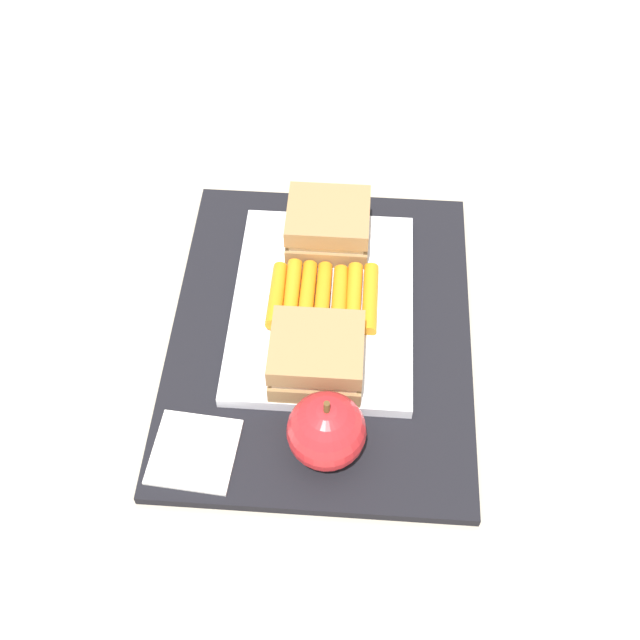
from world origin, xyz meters
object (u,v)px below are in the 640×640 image
object	(u,v)px
sandwich_half_left	(328,225)
carrot_sticks_bundle	(323,297)
food_tray	(323,305)
sandwich_half_right	(317,356)
apple	(326,431)
paper_napkin	(194,452)

from	to	relation	value
sandwich_half_left	carrot_sticks_bundle	distance (m)	0.08
food_tray	carrot_sticks_bundle	bearing A→B (deg)	79.39
sandwich_half_right	apple	size ratio (longest dim) A/B	1.05
sandwich_half_left	apple	size ratio (longest dim) A/B	1.05
sandwich_half_right	paper_napkin	xyz separation A→B (m)	(0.08, -0.10, -0.03)
sandwich_half_left	carrot_sticks_bundle	bearing A→B (deg)	0.17
food_tray	carrot_sticks_bundle	world-z (taller)	carrot_sticks_bundle
sandwich_half_left	paper_napkin	distance (m)	0.26
food_tray	carrot_sticks_bundle	size ratio (longest dim) A/B	2.26
sandwich_half_right	apple	xyz separation A→B (m)	(0.07, 0.01, -0.00)
food_tray	sandwich_half_left	size ratio (longest dim) A/B	2.88
food_tray	paper_napkin	distance (m)	0.19
sandwich_half_left	apple	xyz separation A→B (m)	(0.23, 0.01, -0.00)
paper_napkin	carrot_sticks_bundle	bearing A→B (deg)	148.56
carrot_sticks_bundle	apple	world-z (taller)	apple
sandwich_half_left	sandwich_half_right	size ratio (longest dim) A/B	1.00
sandwich_half_left	food_tray	bearing A→B (deg)	0.00
carrot_sticks_bundle	paper_napkin	size ratio (longest dim) A/B	1.46
food_tray	sandwich_half_left	world-z (taller)	sandwich_half_left
paper_napkin	sandwich_half_left	bearing A→B (deg)	157.71
paper_napkin	sandwich_half_right	bearing A→B (deg)	130.04
food_tray	paper_napkin	bearing A→B (deg)	-31.38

